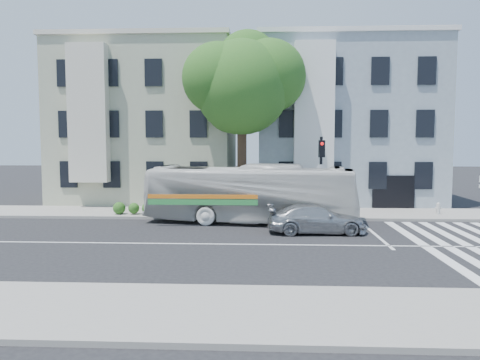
# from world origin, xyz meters

# --- Properties ---
(ground) EXTENTS (120.00, 120.00, 0.00)m
(ground) POSITION_xyz_m (0.00, 0.00, 0.00)
(ground) COLOR black
(ground) RESTS_ON ground
(sidewalk_far) EXTENTS (80.00, 4.00, 0.15)m
(sidewalk_far) POSITION_xyz_m (0.00, 8.00, 0.07)
(sidewalk_far) COLOR gray
(sidewalk_far) RESTS_ON ground
(sidewalk_near) EXTENTS (80.00, 4.00, 0.15)m
(sidewalk_near) POSITION_xyz_m (0.00, -8.00, 0.07)
(sidewalk_near) COLOR gray
(sidewalk_near) RESTS_ON ground
(building_left) EXTENTS (12.00, 10.00, 11.00)m
(building_left) POSITION_xyz_m (-7.00, 15.00, 5.50)
(building_left) COLOR #A5A88C
(building_left) RESTS_ON ground
(building_right) EXTENTS (12.00, 10.00, 11.00)m
(building_right) POSITION_xyz_m (7.00, 15.00, 5.50)
(building_right) COLOR gray
(building_right) RESTS_ON ground
(street_tree) EXTENTS (7.30, 5.90, 11.10)m
(street_tree) POSITION_xyz_m (0.06, 8.74, 7.83)
(street_tree) COLOR #2D2116
(street_tree) RESTS_ON ground
(bus) EXTENTS (4.17, 11.45, 3.12)m
(bus) POSITION_xyz_m (0.62, 5.20, 1.56)
(bus) COLOR silver
(bus) RESTS_ON ground
(sedan) EXTENTS (2.10, 4.72, 1.35)m
(sedan) POSITION_xyz_m (3.79, 2.60, 0.67)
(sedan) COLOR #AAACB1
(sedan) RESTS_ON ground
(hedge) EXTENTS (8.54, 1.64, 0.70)m
(hedge) POSITION_xyz_m (-2.73, 6.80, 0.50)
(hedge) COLOR #2E551B
(hedge) RESTS_ON sidewalk_far
(traffic_signal) EXTENTS (0.48, 0.54, 4.58)m
(traffic_signal) POSITION_xyz_m (4.44, 6.26, 2.96)
(traffic_signal) COLOR black
(traffic_signal) RESTS_ON ground
(fire_hydrant) EXTENTS (0.38, 0.22, 0.67)m
(fire_hydrant) POSITION_xyz_m (11.33, 7.69, 0.49)
(fire_hydrant) COLOR beige
(fire_hydrant) RESTS_ON sidewalk_far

